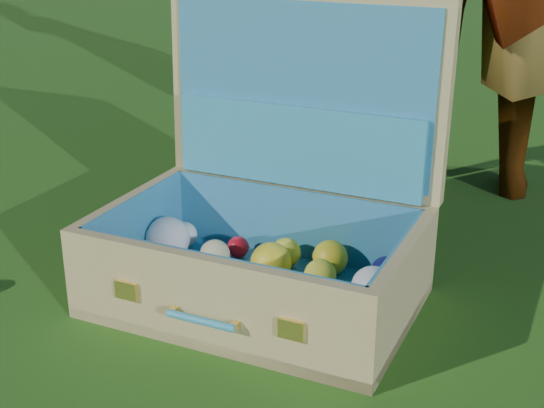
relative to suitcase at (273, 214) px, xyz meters
The scene contains 2 objects.
ground 0.23m from the suitcase, 138.82° to the right, with size 60.00×60.00×0.00m, color #215114.
suitcase is the anchor object (origin of this frame).
Camera 1 is at (0.64, -1.25, 0.76)m, focal length 50.00 mm.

